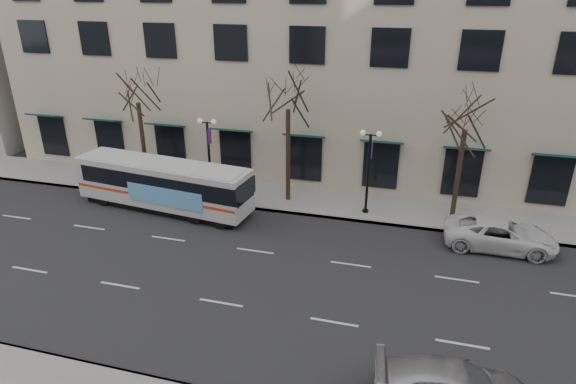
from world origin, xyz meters
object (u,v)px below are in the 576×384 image
(city_bus, at_px, (164,184))
(white_pickup, at_px, (500,234))
(tree_far_left, at_px, (136,88))
(lamp_post_right, at_px, (369,168))
(tree_far_right, at_px, (468,113))
(tree_far_mid, at_px, (288,93))
(lamp_post_left, at_px, (209,154))

(city_bus, bearing_deg, white_pickup, 7.64)
(tree_far_left, bearing_deg, lamp_post_right, -2.29)
(lamp_post_right, relative_size, white_pickup, 0.93)
(tree_far_right, height_order, city_bus, tree_far_right)
(tree_far_mid, bearing_deg, tree_far_right, -0.00)
(lamp_post_left, bearing_deg, tree_far_right, 2.29)
(tree_far_right, bearing_deg, city_bus, -169.77)
(lamp_post_left, bearing_deg, lamp_post_right, 0.00)
(tree_far_left, height_order, city_bus, tree_far_left)
(tree_far_right, xyz_separation_m, white_pickup, (2.23, -2.79, -5.64))
(lamp_post_left, xyz_separation_m, city_bus, (-1.95, -2.46, -1.29))
(tree_far_mid, distance_m, tree_far_right, 10.01)
(city_bus, distance_m, white_pickup, 19.19)
(lamp_post_left, relative_size, white_pickup, 0.93)
(tree_far_left, distance_m, city_bus, 6.64)
(tree_far_mid, bearing_deg, lamp_post_right, -6.83)
(tree_far_mid, bearing_deg, city_bus, -156.23)
(tree_far_left, bearing_deg, city_bus, -44.96)
(white_pickup, bearing_deg, lamp_post_left, 83.03)
(lamp_post_right, bearing_deg, tree_far_left, 177.71)
(tree_far_mid, xyz_separation_m, lamp_post_right, (5.01, -0.60, -3.96))
(lamp_post_left, bearing_deg, tree_far_left, 173.17)
(tree_far_mid, relative_size, tree_far_right, 1.06)
(city_bus, relative_size, white_pickup, 2.03)
(lamp_post_right, bearing_deg, city_bus, -168.38)
(tree_far_right, distance_m, white_pickup, 6.67)
(tree_far_left, xyz_separation_m, lamp_post_right, (15.01, -0.60, -3.75))
(tree_far_mid, height_order, lamp_post_right, tree_far_mid)
(tree_far_mid, xyz_separation_m, tree_far_right, (10.00, -0.00, -0.48))
(tree_far_left, distance_m, white_pickup, 23.17)
(tree_far_right, distance_m, lamp_post_right, 6.11)
(lamp_post_right, bearing_deg, tree_far_right, 6.85)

